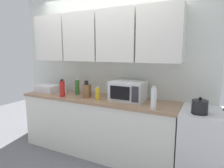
{
  "coord_description": "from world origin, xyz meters",
  "views": [
    {
      "loc": [
        1.53,
        -2.8,
        1.59
      ],
      "look_at": [
        0.25,
        -0.25,
        1.12
      ],
      "focal_mm": 30.95,
      "sensor_mm": 36.0,
      "label": 1
    }
  ],
  "objects_px": {
    "microwave": "(128,91)",
    "dish_rack": "(48,88)",
    "bottle_red_sauce": "(62,89)",
    "stove_range": "(212,148)",
    "bottle_clear_tall": "(65,89)",
    "bottle_white_jar": "(154,98)",
    "kettle": "(200,106)",
    "bottle_green_oil": "(77,87)",
    "knife_block": "(87,91)",
    "bottle_yellow_mustard": "(98,93)"
  },
  "relations": [
    {
      "from": "microwave",
      "to": "knife_block",
      "type": "bearing_deg",
      "value": -169.98
    },
    {
      "from": "stove_range",
      "to": "bottle_green_oil",
      "type": "height_order",
      "value": "bottle_green_oil"
    },
    {
      "from": "microwave",
      "to": "bottle_white_jar",
      "type": "relative_size",
      "value": 1.68
    },
    {
      "from": "kettle",
      "to": "bottle_white_jar",
      "type": "bearing_deg",
      "value": -173.06
    },
    {
      "from": "microwave",
      "to": "knife_block",
      "type": "relative_size",
      "value": 1.77
    },
    {
      "from": "knife_block",
      "to": "bottle_clear_tall",
      "type": "height_order",
      "value": "knife_block"
    },
    {
      "from": "kettle",
      "to": "knife_block",
      "type": "xyz_separation_m",
      "value": [
        -1.59,
        0.09,
        0.02
      ]
    },
    {
      "from": "bottle_red_sauce",
      "to": "stove_range",
      "type": "bearing_deg",
      "value": 4.61
    },
    {
      "from": "knife_block",
      "to": "bottle_red_sauce",
      "type": "height_order",
      "value": "bottle_red_sauce"
    },
    {
      "from": "bottle_clear_tall",
      "to": "bottle_white_jar",
      "type": "bearing_deg",
      "value": -8.64
    },
    {
      "from": "bottle_yellow_mustard",
      "to": "bottle_red_sauce",
      "type": "distance_m",
      "value": 0.6
    },
    {
      "from": "knife_block",
      "to": "bottle_green_oil",
      "type": "xyz_separation_m",
      "value": [
        -0.27,
        0.12,
        0.02
      ]
    },
    {
      "from": "knife_block",
      "to": "bottle_clear_tall",
      "type": "distance_m",
      "value": 0.5
    },
    {
      "from": "knife_block",
      "to": "bottle_red_sauce",
      "type": "bearing_deg",
      "value": -161.84
    },
    {
      "from": "microwave",
      "to": "bottle_red_sauce",
      "type": "bearing_deg",
      "value": -166.88
    },
    {
      "from": "microwave",
      "to": "bottle_clear_tall",
      "type": "height_order",
      "value": "microwave"
    },
    {
      "from": "bottle_clear_tall",
      "to": "bottle_red_sauce",
      "type": "distance_m",
      "value": 0.25
    },
    {
      "from": "stove_range",
      "to": "knife_block",
      "type": "xyz_separation_m",
      "value": [
        -1.76,
        -0.05,
        0.55
      ]
    },
    {
      "from": "knife_block",
      "to": "bottle_white_jar",
      "type": "height_order",
      "value": "bottle_white_jar"
    },
    {
      "from": "dish_rack",
      "to": "microwave",
      "type": "bearing_deg",
      "value": 1.66
    },
    {
      "from": "bottle_red_sauce",
      "to": "bottle_clear_tall",
      "type": "bearing_deg",
      "value": 119.53
    },
    {
      "from": "bottle_white_jar",
      "to": "bottle_red_sauce",
      "type": "bearing_deg",
      "value": 178.83
    },
    {
      "from": "bottle_white_jar",
      "to": "stove_range",
      "type": "bearing_deg",
      "value": 16.51
    },
    {
      "from": "knife_block",
      "to": "bottle_white_jar",
      "type": "xyz_separation_m",
      "value": [
        1.08,
        -0.15,
        0.03
      ]
    },
    {
      "from": "bottle_yellow_mustard",
      "to": "bottle_clear_tall",
      "type": "bearing_deg",
      "value": 171.23
    },
    {
      "from": "dish_rack",
      "to": "bottle_clear_tall",
      "type": "distance_m",
      "value": 0.37
    },
    {
      "from": "stove_range",
      "to": "bottle_yellow_mustard",
      "type": "relative_size",
      "value": 4.8
    },
    {
      "from": "microwave",
      "to": "dish_rack",
      "type": "height_order",
      "value": "microwave"
    },
    {
      "from": "microwave",
      "to": "bottle_red_sauce",
      "type": "height_order",
      "value": "microwave"
    },
    {
      "from": "kettle",
      "to": "bottle_white_jar",
      "type": "distance_m",
      "value": 0.52
    },
    {
      "from": "bottle_green_oil",
      "to": "knife_block",
      "type": "bearing_deg",
      "value": -24.15
    },
    {
      "from": "stove_range",
      "to": "kettle",
      "type": "relative_size",
      "value": 5.07
    },
    {
      "from": "stove_range",
      "to": "knife_block",
      "type": "bearing_deg",
      "value": -178.42
    },
    {
      "from": "bottle_yellow_mustard",
      "to": "kettle",
      "type": "bearing_deg",
      "value": -2.84
    },
    {
      "from": "microwave",
      "to": "stove_range",
      "type": "bearing_deg",
      "value": -3.23
    },
    {
      "from": "kettle",
      "to": "bottle_clear_tall",
      "type": "xyz_separation_m",
      "value": [
        -2.09,
        0.18,
        -0.0
      ]
    },
    {
      "from": "kettle",
      "to": "dish_rack",
      "type": "bearing_deg",
      "value": 176.28
    },
    {
      "from": "microwave",
      "to": "bottle_red_sauce",
      "type": "xyz_separation_m",
      "value": [
        -1.01,
        -0.24,
        -0.01
      ]
    },
    {
      "from": "dish_rack",
      "to": "bottle_white_jar",
      "type": "height_order",
      "value": "bottle_white_jar"
    },
    {
      "from": "bottle_white_jar",
      "to": "bottle_red_sauce",
      "type": "distance_m",
      "value": 1.46
    },
    {
      "from": "dish_rack",
      "to": "bottle_green_oil",
      "type": "relative_size",
      "value": 1.47
    },
    {
      "from": "kettle",
      "to": "dish_rack",
      "type": "xyz_separation_m",
      "value": [
        -2.46,
        0.16,
        -0.02
      ]
    },
    {
      "from": "kettle",
      "to": "stove_range",
      "type": "bearing_deg",
      "value": 39.47
    },
    {
      "from": "stove_range",
      "to": "dish_rack",
      "type": "bearing_deg",
      "value": 179.56
    },
    {
      "from": "stove_range",
      "to": "bottle_clear_tall",
      "type": "height_order",
      "value": "bottle_clear_tall"
    },
    {
      "from": "dish_rack",
      "to": "bottle_red_sauce",
      "type": "xyz_separation_m",
      "value": [
        0.49,
        -0.19,
        0.07
      ]
    },
    {
      "from": "stove_range",
      "to": "bottle_white_jar",
      "type": "distance_m",
      "value": 0.92
    },
    {
      "from": "kettle",
      "to": "knife_block",
      "type": "height_order",
      "value": "knife_block"
    },
    {
      "from": "dish_rack",
      "to": "bottle_clear_tall",
      "type": "bearing_deg",
      "value": 2.69
    },
    {
      "from": "knife_block",
      "to": "bottle_yellow_mustard",
      "type": "relative_size",
      "value": 1.42
    }
  ]
}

